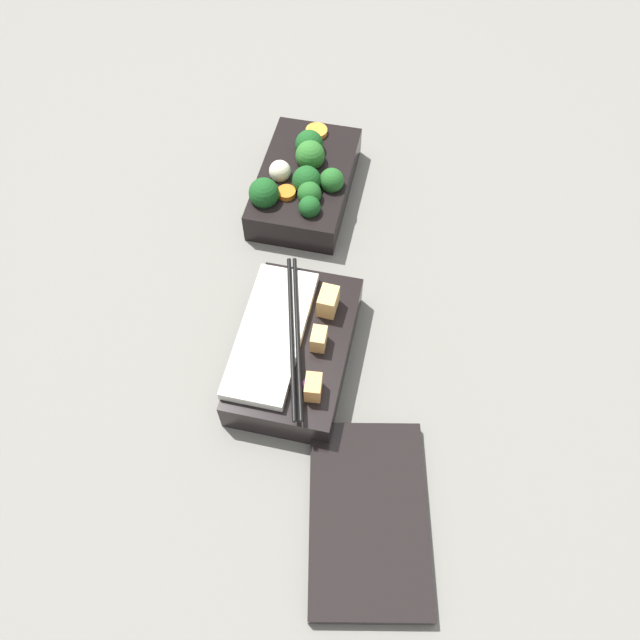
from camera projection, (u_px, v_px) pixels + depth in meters
ground_plane at (299, 271)px, 0.84m from camera, size 3.00×3.00×0.00m
bento_tray_vegetable at (304, 180)px, 0.89m from camera, size 0.21×0.13×0.08m
bento_tray_rice at (294, 348)px, 0.74m from camera, size 0.21×0.13×0.08m
bento_lid at (368, 516)px, 0.66m from camera, size 0.23×0.16×0.02m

